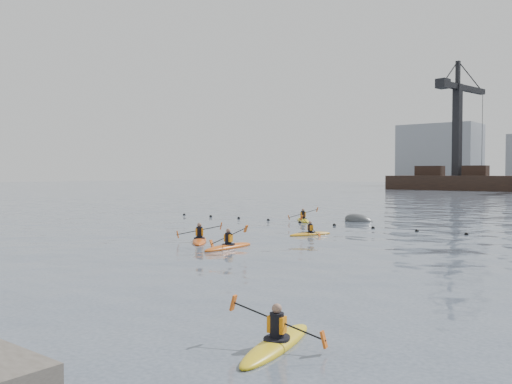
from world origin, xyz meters
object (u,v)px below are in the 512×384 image
mooring_buoy (359,221)px  kayaker_2 (199,240)px  kayaker_1 (277,342)px  kayaker_0 (228,246)px  kayaker_5 (303,220)px  kayaker_3 (310,233)px

mooring_buoy → kayaker_2: bearing=-93.5°
kayaker_1 → kayaker_2: bearing=126.9°
kayaker_0 → kayaker_5: kayaker_0 is taller
kayaker_0 → kayaker_2: bearing=161.1°
kayaker_3 → kayaker_0: bearing=-68.2°
kayaker_1 → kayaker_2: 17.77m
kayaker_0 → kayaker_1: (10.67, -10.63, -0.01)m
kayaker_1 → kayaker_2: kayaker_2 is taller
kayaker_0 → kayaker_5: bearing=108.8°
kayaker_1 → mooring_buoy: kayaker_1 is taller
kayaker_5 → mooring_buoy: (3.49, 2.38, -0.10)m
kayaker_2 → kayaker_1: bearing=-82.6°
kayaker_3 → mooring_buoy: kayaker_3 is taller
kayaker_1 → kayaker_3: size_ratio=1.14×
kayaker_3 → mooring_buoy: 10.03m
kayaker_1 → mooring_buoy: size_ratio=1.49×
kayaker_2 → mooring_buoy: size_ratio=1.42×
kayaker_3 → mooring_buoy: (-1.92, 9.84, -0.09)m
kayaker_2 → kayaker_5: kayaker_5 is taller
kayaker_0 → kayaker_5: (-5.34, 14.72, 0.00)m
kayaker_1 → kayaker_2: (-13.51, 11.54, 0.01)m
mooring_buoy → kayaker_0: bearing=-83.8°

